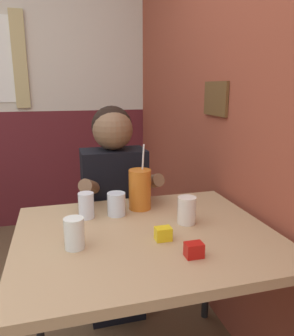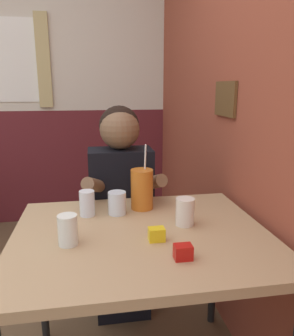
% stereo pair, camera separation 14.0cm
% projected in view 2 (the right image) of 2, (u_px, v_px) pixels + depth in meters
% --- Properties ---
extents(brick_wall_right, '(0.08, 4.35, 2.70)m').
position_uv_depth(brick_wall_right, '(207.00, 82.00, 2.09)').
color(brick_wall_right, brown).
rests_on(brick_wall_right, ground_plane).
extents(back_wall, '(5.78, 0.09, 2.70)m').
position_uv_depth(back_wall, '(14.00, 83.00, 3.02)').
color(back_wall, beige).
rests_on(back_wall, ground_plane).
extents(main_table, '(1.00, 0.83, 0.76)m').
position_uv_depth(main_table, '(141.00, 248.00, 1.30)').
color(main_table, tan).
rests_on(main_table, ground_plane).
extents(person_seated, '(0.42, 0.41, 1.22)m').
position_uv_depth(person_seated, '(121.00, 210.00, 1.82)').
color(person_seated, black).
rests_on(person_seated, ground_plane).
extents(cocktail_pitcher, '(0.10, 0.10, 0.31)m').
position_uv_depth(cocktail_pitcher, '(142.00, 189.00, 1.52)').
color(cocktail_pitcher, '#C6661E').
rests_on(cocktail_pitcher, main_table).
extents(glass_near_pitcher, '(0.07, 0.07, 0.11)m').
position_uv_depth(glass_near_pitcher, '(87.00, 203.00, 1.44)').
color(glass_near_pitcher, silver).
rests_on(glass_near_pitcher, main_table).
extents(glass_center, '(0.07, 0.07, 0.11)m').
position_uv_depth(glass_center, '(68.00, 230.00, 1.18)').
color(glass_center, silver).
rests_on(glass_center, main_table).
extents(glass_far_side, '(0.08, 0.08, 0.11)m').
position_uv_depth(glass_far_side, '(185.00, 212.00, 1.34)').
color(glass_far_side, silver).
rests_on(glass_far_side, main_table).
extents(glass_by_brick, '(0.08, 0.08, 0.10)m').
position_uv_depth(glass_by_brick, '(117.00, 203.00, 1.46)').
color(glass_by_brick, silver).
rests_on(glass_by_brick, main_table).
extents(condiment_ketchup, '(0.06, 0.04, 0.05)m').
position_uv_depth(condiment_ketchup, '(183.00, 252.00, 1.08)').
color(condiment_ketchup, '#B7140F').
rests_on(condiment_ketchup, main_table).
extents(condiment_mustard, '(0.06, 0.04, 0.05)m').
position_uv_depth(condiment_mustard, '(157.00, 234.00, 1.21)').
color(condiment_mustard, yellow).
rests_on(condiment_mustard, main_table).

